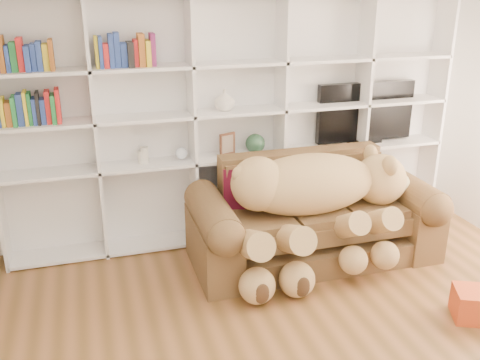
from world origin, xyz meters
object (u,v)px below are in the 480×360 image
object	(u,v)px
teddy_bear	(314,198)
tv	(365,113)
gift_box	(474,304)
sofa	(312,221)

from	to	relation	value
teddy_bear	tv	bearing A→B (deg)	33.78
gift_box	tv	size ratio (longest dim) A/B	0.28
sofa	gift_box	world-z (taller)	sofa
sofa	gift_box	xyz separation A→B (m)	(0.80, -1.29, -0.24)
sofa	tv	bearing A→B (deg)	38.86
sofa	gift_box	bearing A→B (deg)	-58.01
sofa	teddy_bear	xyz separation A→B (m)	(-0.08, -0.19, 0.32)
tv	sofa	bearing A→B (deg)	-141.14
teddy_bear	gift_box	xyz separation A→B (m)	(0.89, -1.10, -0.56)
teddy_bear	tv	world-z (taller)	tv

